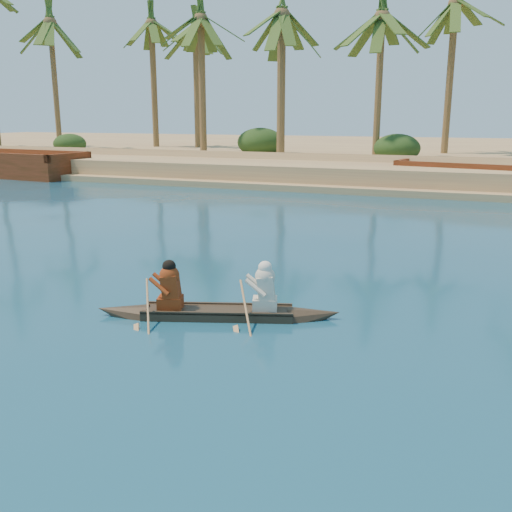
% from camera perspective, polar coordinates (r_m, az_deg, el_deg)
% --- Properties ---
extents(ground, '(160.00, 160.00, 0.00)m').
position_cam_1_polar(ground, '(9.34, 20.09, -13.63)').
color(ground, navy).
rests_on(ground, ground).
extents(sandy_embankment, '(150.00, 51.00, 1.50)m').
position_cam_1_polar(sandy_embankment, '(55.35, 21.44, 9.17)').
color(sandy_embankment, tan).
rests_on(sandy_embankment, ground).
extents(palm_grove, '(110.00, 14.00, 16.00)m').
position_cam_1_polar(palm_grove, '(43.51, 22.29, 17.95)').
color(palm_grove, '#33521D').
rests_on(palm_grove, ground).
extents(shrub_cluster, '(100.00, 6.00, 2.40)m').
position_cam_1_polar(shrub_cluster, '(39.96, 21.45, 8.68)').
color(shrub_cluster, '#1A3312').
rests_on(shrub_cluster, ground).
extents(canoe, '(5.15, 2.28, 1.43)m').
position_cam_1_polar(canoe, '(12.14, -3.87, -4.90)').
color(canoe, '#36291D').
rests_on(canoe, ground).
extents(barge_left, '(12.52, 5.06, 2.04)m').
position_cam_1_polar(barge_left, '(44.85, -23.74, 8.31)').
color(barge_left, maroon).
rests_on(barge_left, ground).
extents(barge_mid, '(11.68, 5.82, 1.86)m').
position_cam_1_polar(barge_mid, '(35.54, 23.09, 7.10)').
color(barge_mid, maroon).
rests_on(barge_mid, ground).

